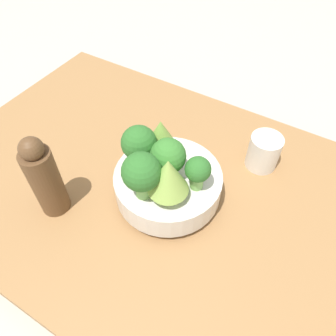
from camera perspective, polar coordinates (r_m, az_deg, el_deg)
ground_plane at (r=0.70m, az=1.19°, el=-6.73°), size 6.00×6.00×0.00m
table at (r=0.68m, az=1.22°, el=-5.61°), size 1.03×0.63×0.05m
bowl at (r=0.62m, az=0.00°, el=-2.83°), size 0.20×0.20×0.07m
romanesco_piece_far at (r=0.60m, az=-1.25°, el=5.69°), size 0.06×0.06×0.08m
broccoli_floret_center at (r=0.56m, az=0.00°, el=1.89°), size 0.06×0.06×0.08m
broccoli_floret_front at (r=0.53m, az=-4.62°, el=-0.91°), size 0.07×0.07×0.09m
romanesco_piece_near at (r=0.53m, az=0.03°, el=-1.39°), size 0.07×0.07×0.09m
broccoli_floret_left at (r=0.58m, az=-5.07°, el=4.13°), size 0.06×0.06×0.09m
broccoli_floret_right at (r=0.56m, az=5.20°, el=-0.56°), size 0.05×0.05×0.07m
cup at (r=0.71m, az=16.32°, el=2.73°), size 0.07×0.07×0.08m
pepper_mill at (r=0.61m, az=-20.70°, el=-1.67°), size 0.05×0.05×0.18m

